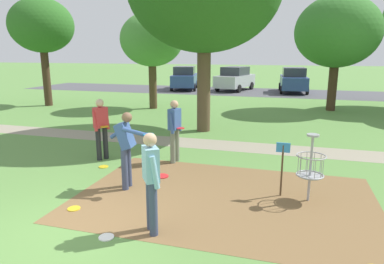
% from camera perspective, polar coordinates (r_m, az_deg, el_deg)
% --- Properties ---
extents(ground_plane, '(160.00, 160.00, 0.00)m').
position_cam_1_polar(ground_plane, '(6.31, -20.63, -15.73)').
color(ground_plane, '#5B8942').
extents(dirt_tee_pad, '(6.06, 4.05, 0.01)m').
position_cam_1_polar(dirt_tee_pad, '(7.31, 5.30, -10.77)').
color(dirt_tee_pad, brown).
rests_on(dirt_tee_pad, ground).
extents(disc_golf_basket, '(0.98, 0.58, 1.39)m').
position_cam_1_polar(disc_golf_basket, '(7.30, 18.52, -5.15)').
color(disc_golf_basket, '#9E9EA3').
rests_on(disc_golf_basket, ground).
extents(player_foreground_watching, '(0.45, 0.49, 1.71)m').
position_cam_1_polar(player_foreground_watching, '(9.87, -14.77, 1.01)').
color(player_foreground_watching, '#232328').
rests_on(player_foreground_watching, ground).
extents(player_throwing, '(1.14, 0.42, 1.71)m').
position_cam_1_polar(player_throwing, '(7.62, -10.80, -2.13)').
color(player_throwing, '#384260').
rests_on(player_throwing, ground).
extents(player_waiting_left, '(0.45, 0.48, 1.71)m').
position_cam_1_polar(player_waiting_left, '(5.68, -6.74, -7.46)').
color(player_waiting_left, '#384260').
rests_on(player_waiting_left, ground).
extents(player_waiting_right, '(0.43, 0.49, 1.71)m').
position_cam_1_polar(player_waiting_right, '(9.31, -2.87, 0.73)').
color(player_waiting_right, slate).
rests_on(player_waiting_right, ground).
extents(frisbee_far_left, '(0.25, 0.25, 0.02)m').
position_cam_1_polar(frisbee_far_left, '(6.04, -13.96, -16.50)').
color(frisbee_far_left, white).
rests_on(frisbee_far_left, ground).
extents(frisbee_scattered_a, '(0.24, 0.24, 0.02)m').
position_cam_1_polar(frisbee_scattered_a, '(7.18, -18.91, -11.87)').
color(frisbee_scattered_a, gold).
rests_on(frisbee_scattered_a, ground).
extents(frisbee_scattered_b, '(0.25, 0.25, 0.02)m').
position_cam_1_polar(frisbee_scattered_b, '(9.42, -14.40, -5.57)').
color(frisbee_scattered_b, gold).
rests_on(frisbee_scattered_b, ground).
extents(tree_near_right, '(4.14, 4.14, 5.71)m').
position_cam_1_polar(tree_near_right, '(19.18, 22.86, 14.97)').
color(tree_near_right, '#422D1E').
rests_on(tree_near_right, ground).
extents(tree_mid_center, '(3.25, 3.25, 4.98)m').
position_cam_1_polar(tree_mid_center, '(18.56, -6.67, 14.85)').
color(tree_mid_center, '#4C3823').
rests_on(tree_mid_center, ground).
extents(tree_mid_right, '(3.40, 3.40, 5.81)m').
position_cam_1_polar(tree_mid_right, '(21.11, -23.58, 15.72)').
color(tree_mid_right, '#422D1E').
rests_on(tree_mid_right, ground).
extents(parking_lot_strip, '(36.00, 6.00, 0.01)m').
position_cam_1_polar(parking_lot_strip, '(26.91, 8.85, 6.59)').
color(parking_lot_strip, '#4C4C51').
rests_on(parking_lot_strip, ground).
extents(parked_car_leftmost, '(2.61, 4.48, 1.84)m').
position_cam_1_polar(parked_car_leftmost, '(28.22, -1.22, 8.90)').
color(parked_car_leftmost, '#2D4784').
rests_on(parked_car_leftmost, ground).
extents(parked_car_center_left, '(2.75, 4.51, 1.84)m').
position_cam_1_polar(parked_car_center_left, '(27.70, 7.11, 8.73)').
color(parked_car_center_left, '#B2B7BC').
rests_on(parked_car_center_left, ground).
extents(parked_car_center_right, '(2.23, 4.33, 1.84)m').
position_cam_1_polar(parked_car_center_right, '(27.20, 16.39, 8.23)').
color(parked_car_center_right, '#2D4784').
rests_on(parked_car_center_right, ground).
extents(gravel_path, '(40.00, 1.24, 0.00)m').
position_cam_1_polar(gravel_path, '(11.61, -1.75, -1.68)').
color(gravel_path, gray).
rests_on(gravel_path, ground).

